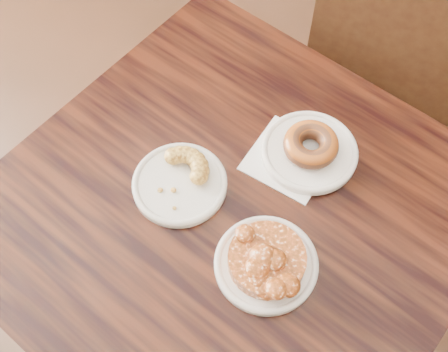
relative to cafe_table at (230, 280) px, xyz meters
The scene contains 10 objects.
room_walls 1.08m from the cafe_table, 53.67° to the right, with size 5.02×5.02×2.80m.
cafe_table is the anchor object (origin of this frame).
chair_far 0.76m from the cafe_table, 82.87° to the left, with size 0.48×0.48×0.90m, color black, non-canonical shape.
napkin 0.40m from the cafe_table, 74.98° to the left, with size 0.14×0.14×0.00m, color white.
plate_donut 0.42m from the cafe_table, 69.38° to the left, with size 0.18×0.18×0.01m, color white.
plate_cruller 0.39m from the cafe_table, behind, with size 0.17×0.17×0.01m, color silver.
plate_fritter 0.40m from the cafe_table, 31.62° to the right, with size 0.17×0.17×0.01m, color silver.
glazed_donut 0.45m from the cafe_table, 69.38° to the left, with size 0.10×0.10×0.04m, color #8E3814.
apple_fritter 0.43m from the cafe_table, 31.62° to the right, with size 0.17×0.17×0.04m, color #4D2108, non-canonical shape.
cruller_fragment 0.42m from the cafe_table, behind, with size 0.11×0.11×0.03m, color brown, non-canonical shape.
Camera 1 is at (0.03, -0.13, 1.63)m, focal length 45.00 mm.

